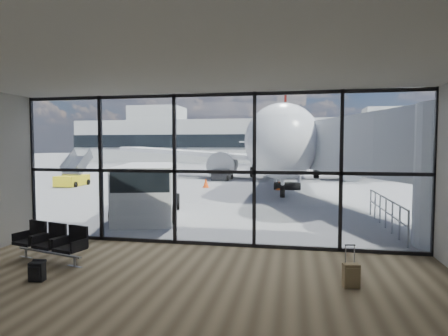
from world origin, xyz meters
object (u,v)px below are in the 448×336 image
(suitcase, at_px, (351,275))
(airliner, at_px, (284,145))
(mobile_stairs, at_px, (73,179))
(seating_row, at_px, (53,240))
(backpack, at_px, (37,271))
(belt_loader, at_px, (223,174))
(service_van, at_px, (148,190))

(suitcase, bearing_deg, airliner, 83.50)
(airliner, bearing_deg, mobile_stairs, -143.96)
(airliner, bearing_deg, suitcase, -86.95)
(mobile_stairs, bearing_deg, seating_row, -62.05)
(backpack, relative_size, airliner, 0.01)
(belt_loader, height_order, mobile_stairs, mobile_stairs)
(backpack, xyz_separation_m, belt_loader, (-0.70, 25.33, 0.34))
(seating_row, height_order, belt_loader, belt_loader)
(seating_row, height_order, suitcase, seating_row)
(belt_loader, xyz_separation_m, mobile_stairs, (-10.14, -7.01, -0.03))
(seating_row, distance_m, service_van, 6.16)
(suitcase, distance_m, belt_loader, 25.56)
(service_van, height_order, mobile_stairs, mobile_stairs)
(airliner, distance_m, mobile_stairs, 19.50)
(airliner, xyz_separation_m, service_van, (-5.04, -22.46, -2.02))
(backpack, height_order, suitcase, suitcase)
(seating_row, relative_size, suitcase, 2.42)
(seating_row, xyz_separation_m, airliner, (5.16, 28.59, 2.61))
(backpack, bearing_deg, service_van, 87.96)
(suitcase, xyz_separation_m, mobile_stairs, (-17.51, 17.46, 0.26))
(suitcase, height_order, airliner, airliner)
(airliner, bearing_deg, backpack, -99.75)
(seating_row, height_order, service_van, service_van)
(mobile_stairs, bearing_deg, belt_loader, 31.41)
(belt_loader, bearing_deg, mobile_stairs, -142.52)
(service_van, xyz_separation_m, belt_loader, (-0.23, 17.80, -0.56))
(service_van, bearing_deg, backpack, -101.67)
(backpack, height_order, belt_loader, belt_loader)
(backpack, relative_size, suitcase, 0.52)
(airliner, bearing_deg, service_van, -103.74)
(belt_loader, bearing_deg, backpack, -85.60)
(backpack, xyz_separation_m, service_van, (-0.47, 7.53, 0.90))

